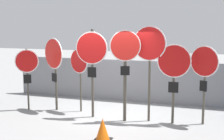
# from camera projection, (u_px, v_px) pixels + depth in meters

# --- Properties ---
(ground_plane) EXTENTS (40.00, 40.00, 0.00)m
(ground_plane) POSITION_uv_depth(u_px,v_px,m) (111.00, 116.00, 9.26)
(ground_plane) COLOR gray
(fence_back) EXTENTS (8.39, 0.12, 1.46)m
(fence_back) POSITION_uv_depth(u_px,v_px,m) (128.00, 81.00, 10.95)
(fence_back) COLOR slate
(fence_back) RESTS_ON ground
(stop_sign_0) EXTENTS (0.64, 0.39, 1.95)m
(stop_sign_0) POSITION_uv_depth(u_px,v_px,m) (27.00, 66.00, 9.70)
(stop_sign_0) COLOR #474238
(stop_sign_0) RESTS_ON ground
(stop_sign_1) EXTENTS (0.84, 0.50, 2.28)m
(stop_sign_1) POSITION_uv_depth(u_px,v_px,m) (54.00, 59.00, 9.64)
(stop_sign_1) COLOR #474238
(stop_sign_1) RESTS_ON ground
(stop_sign_2) EXTENTS (0.70, 0.35, 1.97)m
(stop_sign_2) POSITION_uv_depth(u_px,v_px,m) (79.00, 65.00, 9.50)
(stop_sign_2) COLOR #474238
(stop_sign_2) RESTS_ON ground
(stop_sign_3) EXTENTS (0.93, 0.15, 2.57)m
(stop_sign_3) POSITION_uv_depth(u_px,v_px,m) (92.00, 56.00, 8.85)
(stop_sign_3) COLOR #474238
(stop_sign_3) RESTS_ON ground
(stop_sign_4) EXTENTS (0.82, 0.27, 2.56)m
(stop_sign_4) POSITION_uv_depth(u_px,v_px,m) (125.00, 58.00, 8.50)
(stop_sign_4) COLOR #474238
(stop_sign_4) RESTS_ON ground
(stop_sign_5) EXTENTS (0.94, 0.19, 2.66)m
(stop_sign_5) POSITION_uv_depth(u_px,v_px,m) (149.00, 51.00, 8.46)
(stop_sign_5) COLOR #474238
(stop_sign_5) RESTS_ON ground
(stop_sign_6) EXTENTS (0.90, 0.14, 2.19)m
(stop_sign_6) POSITION_uv_depth(u_px,v_px,m) (174.00, 67.00, 8.31)
(stop_sign_6) COLOR #474238
(stop_sign_6) RESTS_ON ground
(stop_sign_7) EXTENTS (0.74, 0.43, 2.15)m
(stop_sign_7) POSITION_uv_depth(u_px,v_px,m) (204.00, 68.00, 8.25)
(stop_sign_7) COLOR #474238
(stop_sign_7) RESTS_ON ground
(traffic_cone_0) EXTENTS (0.40, 0.40, 0.54)m
(traffic_cone_0) POSITION_uv_depth(u_px,v_px,m) (103.00, 129.00, 7.32)
(traffic_cone_0) COLOR black
(traffic_cone_0) RESTS_ON ground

